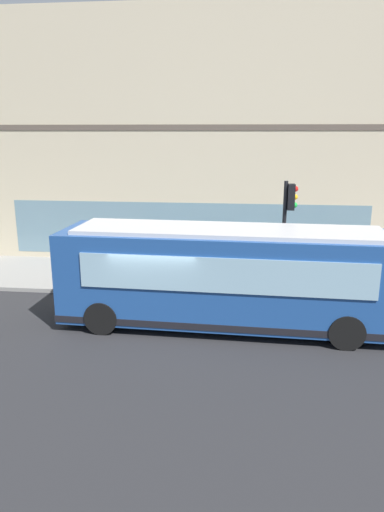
% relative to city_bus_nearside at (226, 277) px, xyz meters
% --- Properties ---
extents(ground, '(120.00, 120.00, 0.00)m').
position_rel_city_bus_nearside_xyz_m(ground, '(-0.31, 2.06, -1.55)').
color(ground, '#262628').
extents(sidewalk_curb, '(4.46, 40.00, 0.15)m').
position_rel_city_bus_nearside_xyz_m(sidewalk_curb, '(4.52, 2.06, -1.48)').
color(sidewalk_curb, gray).
rests_on(sidewalk_curb, ground).
extents(building_corner, '(7.24, 22.60, 10.90)m').
position_rel_city_bus_nearside_xyz_m(building_corner, '(10.34, 2.06, 3.89)').
color(building_corner, beige).
rests_on(building_corner, ground).
extents(city_bus_nearside, '(2.91, 10.13, 3.07)m').
position_rel_city_bus_nearside_xyz_m(city_bus_nearside, '(0.00, 0.00, 0.00)').
color(city_bus_nearside, '#1E478C').
rests_on(city_bus_nearside, ground).
extents(traffic_light_near_corner, '(0.32, 0.49, 4.04)m').
position_rel_city_bus_nearside_xyz_m(traffic_light_near_corner, '(2.84, -2.01, 1.41)').
color(traffic_light_near_corner, black).
rests_on(traffic_light_near_corner, sidewalk_curb).
extents(fire_hydrant, '(0.35, 0.35, 0.74)m').
position_rel_city_bus_nearside_xyz_m(fire_hydrant, '(5.72, -4.22, -1.04)').
color(fire_hydrant, yellow).
rests_on(fire_hydrant, sidewalk_curb).
extents(pedestrian_near_hydrant, '(0.32, 0.32, 1.76)m').
position_rel_city_bus_nearside_xyz_m(pedestrian_near_hydrant, '(3.47, -5.17, -0.39)').
color(pedestrian_near_hydrant, '#99994C').
rests_on(pedestrian_near_hydrant, sidewalk_curb).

